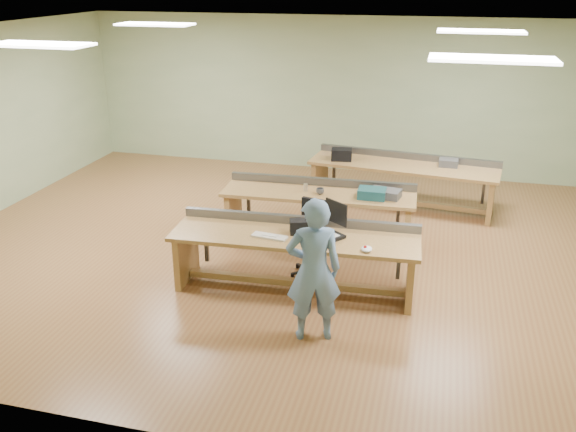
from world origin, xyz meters
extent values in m
plane|color=brown|center=(0.00, 0.00, 0.00)|extent=(10.00, 10.00, 0.00)
plane|color=silver|center=(0.00, 0.00, 3.00)|extent=(10.00, 10.00, 0.00)
cube|color=#9DB085|center=(0.00, 4.00, 1.50)|extent=(10.00, 0.04, 3.00)
cube|color=#9DB085|center=(0.00, -4.00, 1.50)|extent=(10.00, 0.04, 3.00)
cube|color=white|center=(-2.50, -1.50, 2.97)|extent=(1.20, 0.50, 0.03)
cube|color=white|center=(-2.50, 1.50, 2.97)|extent=(1.20, 0.50, 0.03)
cube|color=white|center=(2.50, -1.50, 2.97)|extent=(1.20, 0.50, 0.03)
cube|color=white|center=(2.50, 1.50, 2.97)|extent=(1.20, 0.50, 0.03)
cube|color=#B4834C|center=(0.46, -1.17, 0.72)|extent=(3.09, 0.96, 0.05)
cube|color=#B4834C|center=(-0.96, -1.25, 0.35)|extent=(0.12, 0.72, 0.70)
cube|color=#B4834C|center=(1.89, -1.10, 0.35)|extent=(0.12, 0.72, 0.70)
cube|color=#B4834C|center=(0.46, -1.17, 0.10)|extent=(2.76, 0.24, 0.08)
cube|color=#54565C|center=(0.44, -0.81, 0.81)|extent=(3.05, 0.23, 0.11)
cube|color=#B4834C|center=(0.43, 0.43, 0.72)|extent=(2.85, 0.87, 0.05)
cube|color=#B4834C|center=(-0.88, 0.37, 0.35)|extent=(0.11, 0.66, 0.70)
cube|color=#B4834C|center=(1.74, 0.49, 0.35)|extent=(0.11, 0.66, 0.70)
cube|color=#B4834C|center=(0.43, 0.43, 0.10)|extent=(2.53, 0.21, 0.08)
cube|color=#54565C|center=(0.42, 0.77, 0.81)|extent=(2.83, 0.20, 0.11)
cube|color=#B4834C|center=(1.53, 2.13, 0.72)|extent=(3.20, 1.19, 0.05)
cube|color=#B4834C|center=(0.07, 2.30, 0.35)|extent=(0.17, 0.74, 0.70)
cube|color=#B4834C|center=(2.98, 1.96, 0.35)|extent=(0.17, 0.74, 0.70)
cube|color=#B4834C|center=(1.53, 2.13, 0.10)|extent=(2.82, 0.43, 0.08)
cube|color=#54565C|center=(1.57, 2.50, 0.81)|extent=(3.11, 0.45, 0.11)
imported|color=slate|center=(0.91, -2.17, 0.82)|extent=(0.69, 0.56, 1.63)
cube|color=black|center=(0.86, -1.12, 0.77)|extent=(0.47, 0.45, 0.04)
cube|color=black|center=(0.94, -1.01, 1.04)|extent=(0.30, 0.23, 0.29)
cube|color=beige|center=(0.18, -1.31, 0.76)|extent=(0.45, 0.20, 0.03)
ellipsoid|color=white|center=(1.38, -1.42, 0.78)|extent=(0.16, 0.18, 0.06)
cube|color=black|center=(0.52, -1.10, 0.84)|extent=(0.29, 0.23, 0.17)
cylinder|color=black|center=(0.56, -0.72, 0.25)|extent=(0.07, 0.07, 0.49)
cube|color=black|center=(0.56, -0.72, 0.51)|extent=(0.56, 0.56, 0.07)
cube|color=black|center=(0.61, -0.51, 0.78)|extent=(0.45, 0.15, 0.42)
cylinder|color=black|center=(0.56, -0.72, 0.03)|extent=(0.64, 0.64, 0.07)
cube|color=#154045|center=(1.21, 0.39, 0.82)|extent=(0.39, 0.29, 0.14)
cube|color=#3D3D40|center=(1.40, 0.47, 0.81)|extent=(0.47, 0.34, 0.12)
imported|color=#3D3D40|center=(0.47, 0.36, 0.80)|extent=(0.15, 0.15, 0.09)
cylinder|color=#B6B7BB|center=(0.23, 0.44, 0.81)|extent=(0.06, 0.06, 0.11)
cube|color=black|center=(0.48, 2.14, 0.85)|extent=(0.37, 0.29, 0.20)
cube|color=#3D3D40|center=(2.26, 2.22, 0.81)|extent=(0.32, 0.24, 0.12)
camera|label=1|loc=(2.08, -7.82, 3.76)|focal=38.00mm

